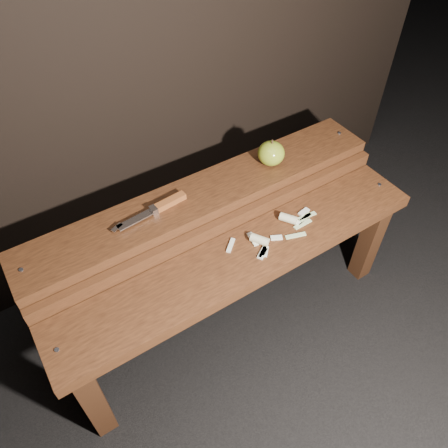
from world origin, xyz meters
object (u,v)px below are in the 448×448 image
bench_rear_tier (206,212)px  knife (162,206)px  apple (271,153)px  bench_front_tier (246,270)px

bench_rear_tier → knife: size_ratio=4.87×
apple → bench_rear_tier: bearing=-179.0°
bench_rear_tier → knife: bearing=176.9°
bench_front_tier → apple: (0.25, 0.23, 0.19)m
bench_front_tier → apple: 0.39m
apple → knife: size_ratio=0.37×
bench_rear_tier → apple: bearing=1.0°
bench_rear_tier → apple: size_ratio=13.12×
knife → bench_front_tier: bearing=-58.0°
bench_front_tier → knife: (-0.15, 0.23, 0.16)m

